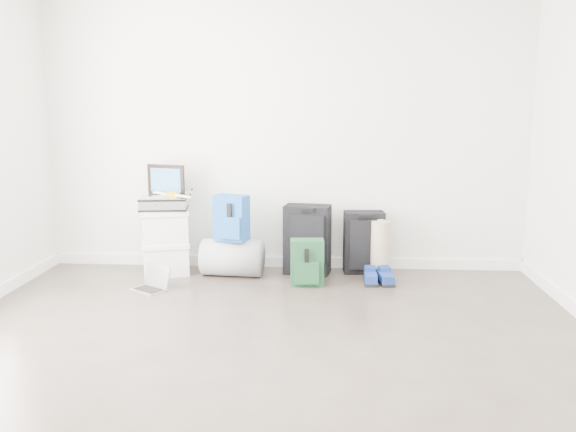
# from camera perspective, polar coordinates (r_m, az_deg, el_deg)

# --- Properties ---
(ground) EXTENTS (5.00, 5.00, 0.00)m
(ground) POSITION_cam_1_polar(r_m,az_deg,el_deg) (3.56, -3.14, -15.25)
(ground) COLOR #3A302A
(ground) RESTS_ON ground
(room_envelope) EXTENTS (4.52, 5.02, 2.71)m
(room_envelope) POSITION_cam_1_polar(r_m,az_deg,el_deg) (3.23, -3.41, 13.62)
(room_envelope) COLOR white
(room_envelope) RESTS_ON ground
(boxes_stack) EXTENTS (0.50, 0.45, 0.60)m
(boxes_stack) POSITION_cam_1_polar(r_m,az_deg,el_deg) (5.70, -11.41, -2.37)
(boxes_stack) COLOR silver
(boxes_stack) RESTS_ON ground
(briefcase) EXTENTS (0.45, 0.36, 0.12)m
(briefcase) POSITION_cam_1_polar(r_m,az_deg,el_deg) (5.63, -11.54, 1.18)
(briefcase) COLOR #B2B2B7
(briefcase) RESTS_ON boxes_stack
(painting) EXTENTS (0.37, 0.13, 0.28)m
(painting) POSITION_cam_1_polar(r_m,az_deg,el_deg) (5.70, -11.35, 3.33)
(painting) COLOR black
(painting) RESTS_ON briefcase
(drone) EXTENTS (0.43, 0.43, 0.05)m
(drone) POSITION_cam_1_polar(r_m,az_deg,el_deg) (5.58, -10.83, 1.98)
(drone) COLOR gold
(drone) RESTS_ON briefcase
(duffel_bag) EXTENTS (0.57, 0.39, 0.34)m
(duffel_bag) POSITION_cam_1_polar(r_m,az_deg,el_deg) (5.58, -5.23, -3.90)
(duffel_bag) COLOR gray
(duffel_bag) RESTS_ON ground
(blue_backpack) EXTENTS (0.33, 0.28, 0.41)m
(blue_backpack) POSITION_cam_1_polar(r_m,az_deg,el_deg) (5.47, -5.34, -0.27)
(blue_backpack) COLOR #174796
(blue_backpack) RESTS_ON duffel_bag
(large_suitcase) EXTENTS (0.44, 0.32, 0.64)m
(large_suitcase) POSITION_cam_1_polar(r_m,az_deg,el_deg) (5.60, 1.82, -2.22)
(large_suitcase) COLOR black
(large_suitcase) RESTS_ON ground
(green_backpack) EXTENTS (0.30, 0.23, 0.40)m
(green_backpack) POSITION_cam_1_polar(r_m,az_deg,el_deg) (5.26, 1.79, -4.45)
(green_backpack) COLOR #14391F
(green_backpack) RESTS_ON ground
(carry_on) EXTENTS (0.38, 0.26, 0.57)m
(carry_on) POSITION_cam_1_polar(r_m,az_deg,el_deg) (5.68, 7.10, -2.46)
(carry_on) COLOR black
(carry_on) RESTS_ON ground
(shoes) EXTENTS (0.26, 0.30, 0.09)m
(shoes) POSITION_cam_1_polar(r_m,az_deg,el_deg) (5.41, 8.40, -5.76)
(shoes) COLOR black
(shoes) RESTS_ON ground
(rolled_rug) EXTENTS (0.17, 0.17, 0.51)m
(rolled_rug) POSITION_cam_1_polar(r_m,az_deg,el_deg) (5.58, 8.62, -3.04)
(rolled_rug) COLOR tan
(rolled_rug) RESTS_ON ground
(laptop) EXTENTS (0.35, 0.33, 0.20)m
(laptop) POSITION_cam_1_polar(r_m,az_deg,el_deg) (5.29, -12.59, -6.25)
(laptop) COLOR #BBBABF
(laptop) RESTS_ON ground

